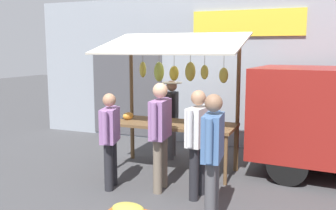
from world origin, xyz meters
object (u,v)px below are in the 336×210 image
object	(u,v)px
vendor_with_sunhat	(172,113)
market_stall	(175,85)
shopper_in_striped_shirt	(198,137)
shopper_with_ponytail	(160,129)
shopper_with_shopping_bag	(213,149)
shopper_in_grey_tee	(110,135)

from	to	relation	value
vendor_with_sunhat	market_stall	bearing A→B (deg)	13.44
shopper_in_striped_shirt	shopper_with_ponytail	xyz separation A→B (m)	(0.62, -0.06, 0.06)
shopper_with_shopping_bag	market_stall	bearing A→B (deg)	27.80
vendor_with_sunhat	shopper_with_shopping_bag	size ratio (longest dim) A/B	0.96
market_stall	shopper_with_shopping_bag	bearing A→B (deg)	123.40
shopper_with_ponytail	shopper_in_striped_shirt	bearing A→B (deg)	-100.48
vendor_with_sunhat	shopper_in_grey_tee	bearing A→B (deg)	-21.30
vendor_with_sunhat	shopper_with_shopping_bag	world-z (taller)	shopper_with_shopping_bag
shopper_in_grey_tee	shopper_in_striped_shirt	xyz separation A→B (m)	(-1.40, -0.14, 0.06)
vendor_with_sunhat	shopper_in_striped_shirt	bearing A→B (deg)	18.97
market_stall	shopper_with_ponytail	bearing A→B (deg)	97.91
vendor_with_sunhat	shopper_with_ponytail	size ratio (longest dim) A/B	0.93
vendor_with_sunhat	shopper_with_shopping_bag	bearing A→B (deg)	18.70
shopper_in_striped_shirt	shopper_with_shopping_bag	xyz separation A→B (m)	(-0.40, 0.68, 0.03)
market_stall	shopper_in_grey_tee	xyz separation A→B (m)	(0.63, 1.24, -0.69)
market_stall	shopper_in_striped_shirt	size ratio (longest dim) A/B	1.55
market_stall	shopper_with_ponytail	xyz separation A→B (m)	(-0.14, 1.04, -0.57)
shopper_in_grey_tee	shopper_in_striped_shirt	size ratio (longest dim) A/B	0.94
shopper_with_ponytail	vendor_with_sunhat	bearing A→B (deg)	10.75
shopper_in_grey_tee	shopper_with_ponytail	distance (m)	0.81
market_stall	vendor_with_sunhat	distance (m)	1.00
shopper_in_striped_shirt	market_stall	bearing A→B (deg)	40.99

